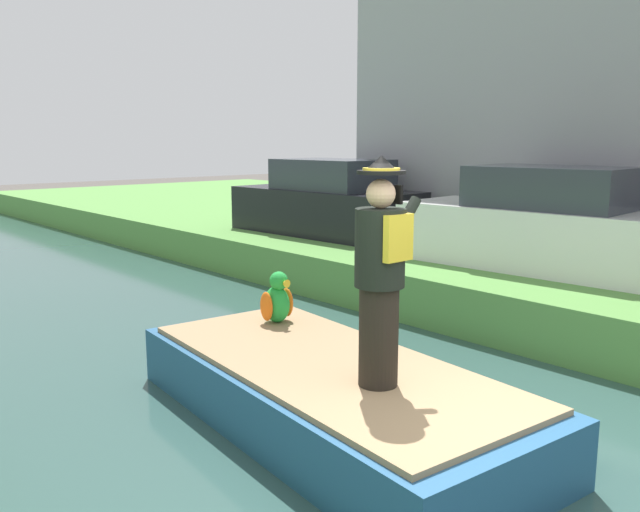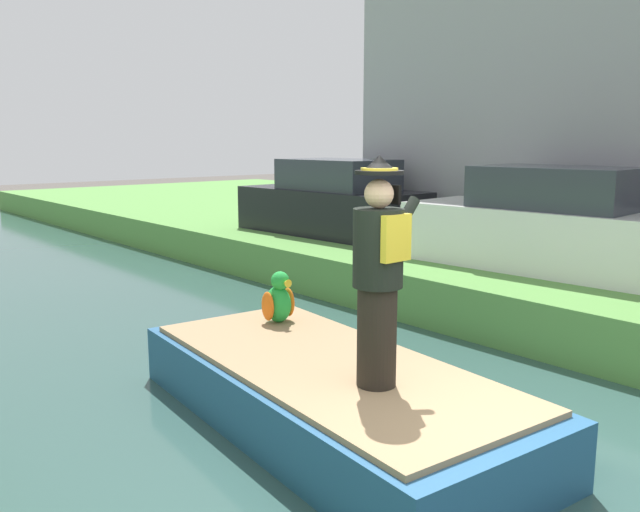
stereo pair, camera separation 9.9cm
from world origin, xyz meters
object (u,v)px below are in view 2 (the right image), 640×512
parked_car_white (545,226)px  parked_car_dark (332,203)px  parrot_plush (279,300)px  person_pirate (379,274)px  boat (328,393)px

parked_car_white → parked_car_dark: (0.00, 4.74, 0.00)m
parrot_plush → parked_car_dark: 6.35m
parked_car_white → parked_car_dark: same height
person_pirate → parked_car_dark: person_pirate is taller
person_pirate → parked_car_white: person_pirate is taller
boat → parked_car_white: 5.24m
boat → person_pirate: person_pirate is taller
parrot_plush → parked_car_white: bearing=-5.2°
parked_car_white → parked_car_dark: 4.74m
person_pirate → parked_car_white: (5.14, 1.60, -0.21)m
boat → parked_car_white: (5.06, 0.90, 1.02)m
parked_car_white → person_pirate: bearing=-162.8°
parked_car_white → boat: bearing=-170.0°
person_pirate → parked_car_dark: size_ratio=0.45×
person_pirate → parked_car_dark: 8.17m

